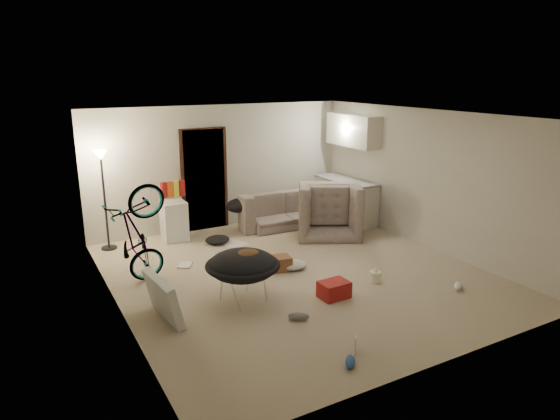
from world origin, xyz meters
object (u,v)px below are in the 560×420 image
mini_fridge (174,221)px  tv_box (163,298)px  bicycle (138,259)px  saucer_chair (243,272)px  floor_lamp (103,179)px  armchair (327,213)px  drink_case_b (334,290)px  sofa (280,211)px  drink_case_a (278,264)px  juicer (375,276)px  kitchen_counter (346,201)px

mini_fridge → tv_box: (-1.11, -3.04, -0.08)m
bicycle → mini_fridge: bearing=-37.5°
mini_fridge → saucer_chair: 3.06m
floor_lamp → mini_fridge: size_ratio=2.40×
armchair → drink_case_b: (-1.63, -2.59, -0.27)m
floor_lamp → armchair: 4.29m
mini_fridge → armchair: bearing=-18.5°
bicycle → saucer_chair: 1.70m
floor_lamp → tv_box: floor_lamp is taller
sofa → bicycle: bearing=28.4°
bicycle → drink_case_a: (2.11, -0.52, -0.30)m
bicycle → saucer_chair: bearing=-144.0°
bicycle → tv_box: bearing=174.3°
floor_lamp → armchair: bearing=-15.2°
sofa → armchair: bearing=124.0°
floor_lamp → juicer: floor_lamp is taller
drink_case_a → armchair: bearing=45.1°
floor_lamp → drink_case_b: (2.41, -3.69, -1.19)m
drink_case_b → juicer: 0.88m
armchair → juicer: size_ratio=4.83×
sofa → tv_box: bearing=42.9°
floor_lamp → drink_case_b: bearing=-56.8°
armchair → saucer_chair: size_ratio=1.15×
saucer_chair → juicer: size_ratio=4.18×
sofa → drink_case_a: (-1.27, -2.20, -0.17)m
floor_lamp → kitchen_counter: bearing=-7.7°
floor_lamp → sofa: bearing=-3.3°
drink_case_a → mini_fridge: bearing=123.1°
bicycle → mini_fridge: (1.11, 1.79, -0.04)m
armchair → tv_box: 4.44m
sofa → armchair: (0.57, -0.90, 0.11)m
saucer_chair → tv_box: size_ratio=1.17×
kitchen_counter → saucer_chair: size_ratio=1.44×
tv_box → drink_case_a: tv_box is taller
sofa → mini_fridge: 2.27m
drink_case_b → floor_lamp: bearing=121.2°
armchair → tv_box: armchair is taller
drink_case_b → kitchen_counter: bearing=49.5°
kitchen_counter → drink_case_b: bearing=-128.5°
mini_fridge → juicer: mini_fridge is taller
armchair → saucer_chair: armchair is taller
kitchen_counter → saucer_chair: 4.39m
sofa → juicer: bearing=88.5°
sofa → saucer_chair: (-2.24, -2.96, 0.16)m
kitchen_counter → bicycle: 4.89m
bicycle → saucer_chair: (1.13, -1.27, 0.02)m
drink_case_a → bicycle: bearing=175.9°
kitchen_counter → armchair: (-0.79, -0.45, -0.05)m
drink_case_a → kitchen_counter: bearing=43.5°
floor_lamp → sofa: 3.63m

